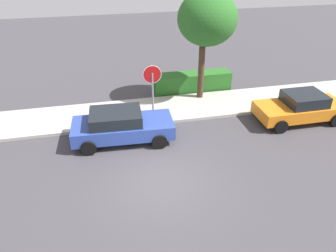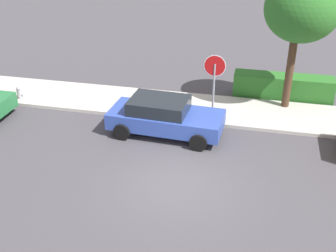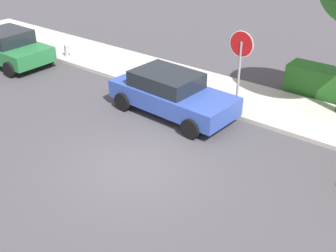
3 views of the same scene
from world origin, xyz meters
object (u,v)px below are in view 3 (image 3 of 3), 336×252
at_px(parked_car_green, 9,47).
at_px(fire_hydrant, 67,51).
at_px(stop_sign, 240,57).
at_px(parked_car_blue, 171,93).

distance_m(parked_car_green, fire_hydrant, 2.45).
height_order(stop_sign, parked_car_blue, stop_sign).
xyz_separation_m(stop_sign, parked_car_green, (-10.12, -1.93, -1.20)).
xyz_separation_m(parked_car_blue, parked_car_green, (-8.46, -0.45, 0.01)).
bearing_deg(parked_car_blue, parked_car_green, -176.99).
relative_size(parked_car_blue, fire_hydrant, 6.12).
bearing_deg(parked_car_blue, fire_hydrant, 168.21).
height_order(stop_sign, parked_car_green, stop_sign).
bearing_deg(stop_sign, parked_car_blue, -138.15).
height_order(parked_car_blue, fire_hydrant, parked_car_blue).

